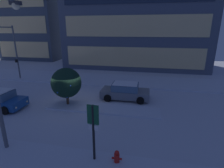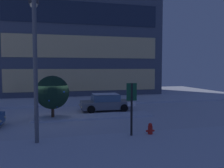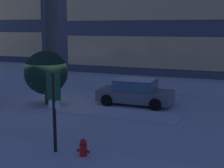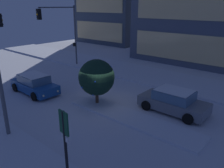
{
  "view_description": "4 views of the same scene",
  "coord_description": "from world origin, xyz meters",
  "px_view_note": "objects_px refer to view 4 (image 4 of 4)",
  "views": [
    {
      "loc": [
        6.3,
        -12.79,
        6.12
      ],
      "look_at": [
        3.73,
        -0.2,
        2.13
      ],
      "focal_mm": 28.37,
      "sensor_mm": 36.0,
      "label": 1
    },
    {
      "loc": [
        0.04,
        -17.81,
        3.74
      ],
      "look_at": [
        4.25,
        -0.86,
        2.57
      ],
      "focal_mm": 37.72,
      "sensor_mm": 36.0,
      "label": 2
    },
    {
      "loc": [
        9.79,
        -15.25,
        4.5
      ],
      "look_at": [
        3.48,
        1.0,
        1.36
      ],
      "focal_mm": 51.04,
      "sensor_mm": 36.0,
      "label": 3
    },
    {
      "loc": [
        10.21,
        -10.46,
        6.56
      ],
      "look_at": [
        1.34,
        -0.16,
        1.84
      ],
      "focal_mm": 36.47,
      "sensor_mm": 36.0,
      "label": 4
    }
  ],
  "objects_px": {
    "car_far": "(173,101)",
    "traffic_light_corner_far_left": "(62,26)",
    "parking_info_sign": "(65,137)",
    "car_near": "(34,84)",
    "street_lamp_arched": "(8,38)",
    "decorated_tree_median": "(97,77)"
  },
  "relations": [
    {
      "from": "traffic_light_corner_far_left",
      "to": "parking_info_sign",
      "type": "height_order",
      "value": "traffic_light_corner_far_left"
    },
    {
      "from": "street_lamp_arched",
      "to": "car_near",
      "type": "bearing_deg",
      "value": 46.98
    },
    {
      "from": "car_far",
      "to": "traffic_light_corner_far_left",
      "type": "height_order",
      "value": "traffic_light_corner_far_left"
    },
    {
      "from": "traffic_light_corner_far_left",
      "to": "car_near",
      "type": "bearing_deg",
      "value": 33.95
    },
    {
      "from": "car_near",
      "to": "street_lamp_arched",
      "type": "height_order",
      "value": "street_lamp_arched"
    },
    {
      "from": "car_near",
      "to": "parking_info_sign",
      "type": "height_order",
      "value": "parking_info_sign"
    },
    {
      "from": "car_near",
      "to": "traffic_light_corner_far_left",
      "type": "xyz_separation_m",
      "value": [
        -4.2,
        6.24,
        3.77
      ]
    },
    {
      "from": "street_lamp_arched",
      "to": "parking_info_sign",
      "type": "height_order",
      "value": "street_lamp_arched"
    },
    {
      "from": "car_far",
      "to": "traffic_light_corner_far_left",
      "type": "relative_size",
      "value": 0.68
    },
    {
      "from": "traffic_light_corner_far_left",
      "to": "car_far",
      "type": "bearing_deg",
      "value": 80.93
    },
    {
      "from": "car_far",
      "to": "parking_info_sign",
      "type": "distance_m",
      "value": 8.4
    },
    {
      "from": "street_lamp_arched",
      "to": "traffic_light_corner_far_left",
      "type": "bearing_deg",
      "value": 37.14
    },
    {
      "from": "car_near",
      "to": "parking_info_sign",
      "type": "xyz_separation_m",
      "value": [
        9.41,
        -4.31,
        1.19
      ]
    },
    {
      "from": "car_near",
      "to": "decorated_tree_median",
      "type": "height_order",
      "value": "decorated_tree_median"
    },
    {
      "from": "traffic_light_corner_far_left",
      "to": "parking_info_sign",
      "type": "bearing_deg",
      "value": 52.23
    },
    {
      "from": "car_far",
      "to": "decorated_tree_median",
      "type": "relative_size",
      "value": 1.38
    },
    {
      "from": "car_far",
      "to": "street_lamp_arched",
      "type": "distance_m",
      "value": 10.23
    },
    {
      "from": "car_near",
      "to": "street_lamp_arched",
      "type": "bearing_deg",
      "value": -37.75
    },
    {
      "from": "parking_info_sign",
      "to": "decorated_tree_median",
      "type": "distance_m",
      "value": 7.19
    },
    {
      "from": "traffic_light_corner_far_left",
      "to": "decorated_tree_median",
      "type": "bearing_deg",
      "value": 63.9
    },
    {
      "from": "car_far",
      "to": "decorated_tree_median",
      "type": "xyz_separation_m",
      "value": [
        -4.51,
        -2.42,
        1.26
      ]
    },
    {
      "from": "car_far",
      "to": "traffic_light_corner_far_left",
      "type": "xyz_separation_m",
      "value": [
        -14.01,
        2.24,
        3.77
      ]
    }
  ]
}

